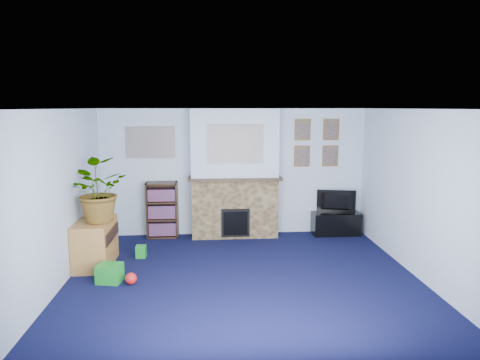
{
  "coord_description": "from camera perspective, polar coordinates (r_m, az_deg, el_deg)",
  "views": [
    {
      "loc": [
        -0.47,
        -5.78,
        2.42
      ],
      "look_at": [
        0.01,
        0.84,
        1.29
      ],
      "focal_mm": 32.0,
      "sensor_mm": 36.0,
      "label": 1
    }
  ],
  "objects": [
    {
      "name": "collage_left",
      "position": [
        8.11,
        -11.85,
        4.94
      ],
      "size": [
        0.9,
        0.03,
        0.58
      ],
      "primitive_type": "cube",
      "color": "gray",
      "rests_on": "wall_back"
    },
    {
      "name": "wall_right",
      "position": [
        6.61,
        22.64,
        -1.73
      ],
      "size": [
        0.04,
        4.5,
        2.4
      ],
      "primitive_type": "cube",
      "color": "silver",
      "rests_on": "ground"
    },
    {
      "name": "collage_main",
      "position": [
        7.65,
        -0.63,
        4.87
      ],
      "size": [
        1.0,
        0.03,
        0.68
      ],
      "primitive_type": "cube",
      "color": "gray",
      "rests_on": "chimney_breast"
    },
    {
      "name": "mantel_candle",
      "position": [
        7.91,
        1.49,
        1.01
      ],
      "size": [
        0.05,
        0.05,
        0.15
      ],
      "primitive_type": "cylinder",
      "color": "#B2BFC6",
      "rests_on": "chimney_breast"
    },
    {
      "name": "bookshelf",
      "position": [
        8.16,
        -10.3,
        -4.09
      ],
      "size": [
        0.58,
        0.28,
        1.05
      ],
      "color": "black",
      "rests_on": "ground"
    },
    {
      "name": "green_crate",
      "position": [
        6.38,
        -16.99,
        -11.72
      ],
      "size": [
        0.37,
        0.32,
        0.26
      ],
      "primitive_type": "cube",
      "rotation": [
        0.0,
        0.0,
        -0.2
      ],
      "color": "#198C26",
      "rests_on": "ground"
    },
    {
      "name": "portrait_br",
      "position": [
        8.39,
        11.94,
        3.16
      ],
      "size": [
        0.3,
        0.03,
        0.4
      ],
      "primitive_type": "cube",
      "color": "brown",
      "rests_on": "wall_back"
    },
    {
      "name": "portrait_bl",
      "position": [
        8.25,
        8.26,
        3.17
      ],
      "size": [
        0.3,
        0.03,
        0.4
      ],
      "primitive_type": "cube",
      "color": "brown",
      "rests_on": "wall_back"
    },
    {
      "name": "television",
      "position": [
        8.39,
        12.73,
        -2.83
      ],
      "size": [
        0.74,
        0.26,
        0.42
      ],
      "primitive_type": "imported",
      "rotation": [
        0.0,
        0.0,
        2.92
      ],
      "color": "black",
      "rests_on": "tv_stand"
    },
    {
      "name": "mantel_can",
      "position": [
        7.96,
        4.63,
        0.9
      ],
      "size": [
        0.06,
        0.06,
        0.12
      ],
      "primitive_type": "cylinder",
      "color": "#198C26",
      "rests_on": "chimney_breast"
    },
    {
      "name": "ceiling",
      "position": [
        5.8,
        0.51,
        9.46
      ],
      "size": [
        5.0,
        4.5,
        0.01
      ],
      "primitive_type": "cube",
      "color": "white",
      "rests_on": "wall_back"
    },
    {
      "name": "potted_plant",
      "position": [
        6.77,
        -18.79,
        -1.41
      ],
      "size": [
        1.11,
        1.07,
        0.95
      ],
      "primitive_type": "imported",
      "rotation": [
        0.0,
        0.0,
        2.62
      ],
      "color": "#26661E",
      "rests_on": "sideboard"
    },
    {
      "name": "tv_stand",
      "position": [
        8.47,
        12.66,
        -5.6
      ],
      "size": [
        0.9,
        0.38,
        0.43
      ],
      "primitive_type": "cube",
      "color": "black",
      "rests_on": "ground"
    },
    {
      "name": "mantel_clock",
      "position": [
        7.88,
        -0.98,
        0.91
      ],
      "size": [
        0.09,
        0.05,
        0.12
      ],
      "primitive_type": "cube",
      "color": "gold",
      "rests_on": "chimney_breast"
    },
    {
      "name": "wall_back",
      "position": [
        8.13,
        -0.8,
        1.04
      ],
      "size": [
        5.0,
        0.04,
        2.4
      ],
      "primitive_type": "cube",
      "color": "silver",
      "rests_on": "ground"
    },
    {
      "name": "portrait_tr",
      "position": [
        8.35,
        12.06,
        6.57
      ],
      "size": [
        0.3,
        0.03,
        0.4
      ],
      "primitive_type": "cube",
      "color": "brown",
      "rests_on": "wall_back"
    },
    {
      "name": "wall_left",
      "position": [
        6.24,
        -23.05,
        -2.4
      ],
      "size": [
        0.04,
        4.5,
        2.4
      ],
      "primitive_type": "cube",
      "color": "silver",
      "rests_on": "ground"
    },
    {
      "name": "mantel_teddy",
      "position": [
        7.87,
        -4.64,
        0.83
      ],
      "size": [
        0.13,
        0.13,
        0.13
      ],
      "primitive_type": "sphere",
      "color": "gray",
      "rests_on": "chimney_breast"
    },
    {
      "name": "chimney_breast",
      "position": [
        7.93,
        -0.71,
        0.7
      ],
      "size": [
        1.72,
        0.5,
        2.4
      ],
      "color": "brown",
      "rests_on": "ground"
    },
    {
      "name": "floor",
      "position": [
        6.28,
        0.47,
        -13.0
      ],
      "size": [
        5.0,
        4.5,
        0.01
      ],
      "primitive_type": "cube",
      "color": "black",
      "rests_on": "ground"
    },
    {
      "name": "wall_front",
      "position": [
        3.76,
        3.32,
        -9.3
      ],
      "size": [
        5.0,
        0.04,
        2.4
      ],
      "primitive_type": "cube",
      "color": "silver",
      "rests_on": "ground"
    },
    {
      "name": "toy_ball",
      "position": [
        6.25,
        -14.34,
        -12.56
      ],
      "size": [
        0.16,
        0.16,
        0.16
      ],
      "primitive_type": "sphere",
      "color": "red",
      "rests_on": "ground"
    },
    {
      "name": "portrait_tl",
      "position": [
        8.21,
        8.35,
        6.63
      ],
      "size": [
        0.3,
        0.03,
        0.4
      ],
      "primitive_type": "cube",
      "color": "brown",
      "rests_on": "wall_back"
    },
    {
      "name": "sideboard",
      "position": [
        7.03,
        -18.72,
        -7.99
      ],
      "size": [
        0.5,
        0.91,
        0.71
      ],
      "primitive_type": "cube",
      "color": "#AB7636",
      "rests_on": "ground"
    },
    {
      "name": "toy_tube",
      "position": [
        7.32,
        -17.95,
        -9.56
      ],
      "size": [
        0.29,
        0.13,
        0.17
      ],
      "primitive_type": "cylinder",
      "rotation": [
        0.0,
        1.43,
        0.0
      ],
      "color": "purple",
      "rests_on": "ground"
    },
    {
      "name": "toy_block",
      "position": [
        7.25,
        -13.05,
        -9.18
      ],
      "size": [
        0.16,
        0.16,
        0.19
      ],
      "primitive_type": "cube",
      "rotation": [
        0.0,
        0.0,
        -0.02
      ],
      "color": "#198C26",
      "rests_on": "ground"
    }
  ]
}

